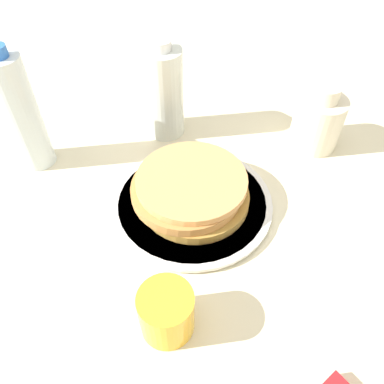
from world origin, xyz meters
TOP-DOWN VIEW (x-y plane):
  - ground_plane at (0.00, 0.00)m, footprint 4.00×4.00m
  - plate at (-0.01, -0.02)m, footprint 0.27×0.27m
  - pancake_stack at (-0.01, -0.02)m, footprint 0.20×0.20m
  - juice_glass at (0.14, -0.18)m, footprint 0.07×0.07m
  - cream_jug at (0.01, 0.27)m, footprint 0.09×0.09m
  - water_bottle_mid at (-0.28, -0.18)m, footprint 0.06×0.06m
  - water_bottle_far at (-0.21, 0.06)m, footprint 0.08×0.08m

SIDE VIEW (x-z plane):
  - ground_plane at x=0.00m, z-range 0.00..0.00m
  - plate at x=-0.01m, z-range 0.00..0.01m
  - pancake_stack at x=-0.01m, z-range 0.01..0.06m
  - juice_glass at x=0.14m, z-range 0.00..0.07m
  - cream_jug at x=0.01m, z-range -0.01..0.12m
  - water_bottle_far at x=-0.21m, z-range -0.01..0.19m
  - water_bottle_mid at x=-0.28m, z-range -0.01..0.22m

